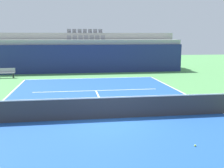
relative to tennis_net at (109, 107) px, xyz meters
name	(u,v)px	position (x,y,z in m)	size (l,w,h in m)	color
ground_plane	(109,119)	(0.00, 0.00, -0.51)	(80.00, 80.00, 0.00)	#4C8C4C
court_surface	(109,119)	(0.00, 0.00, -0.50)	(11.00, 24.00, 0.01)	#1E4C99
baseline_far	(90,78)	(0.00, 11.95, -0.50)	(11.00, 0.10, 0.00)	white
sideline_right	(224,113)	(5.45, 0.00, -0.50)	(0.10, 24.00, 0.00)	white
service_line_far	(96,91)	(0.00, 6.40, -0.50)	(8.26, 0.10, 0.00)	white
centre_service_line	(101,102)	(0.00, 3.20, -0.50)	(0.10, 6.40, 0.00)	white
back_wall	(87,59)	(0.00, 15.64, 0.88)	(19.32, 0.30, 2.78)	navy
stands_tier_lower	(87,56)	(0.00, 16.99, 1.12)	(19.32, 2.40, 3.26)	#9E9E99
stands_tier_upper	(85,51)	(0.00, 19.39, 1.47)	(19.32, 2.40, 3.96)	#9E9E99
seating_row_lower	(86,38)	(0.00, 17.08, 2.87)	(3.91, 0.44, 0.44)	slate
seating_row_upper	(85,32)	(0.00, 19.48, 3.58)	(3.91, 0.44, 0.44)	slate
tennis_net	(109,107)	(0.00, 0.00, 0.00)	(11.08, 0.08, 1.07)	black
player_bench	(6,72)	(-7.22, 13.32, 0.00)	(1.50, 0.40, 0.85)	#99999E
tennis_ball_0	(195,146)	(2.38, -3.52, -0.47)	(0.07, 0.07, 0.07)	#CCE033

